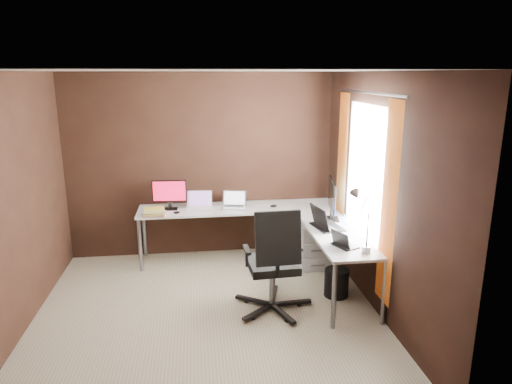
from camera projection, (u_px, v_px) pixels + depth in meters
room at (238, 196)px, 4.60m from camera, size 3.60×3.60×2.50m
desk at (271, 220)px, 5.75m from camera, size 2.65×2.25×0.73m
drawer_pedestal at (313, 243)px, 6.02m from camera, size 0.42×0.50×0.60m
monitor_left at (169, 193)px, 5.99m from camera, size 0.45×0.14×0.39m
monitor_right at (332, 198)px, 5.55m from camera, size 0.19×0.59×0.49m
laptop_white at (199, 205)px, 6.07m from camera, size 0.36×0.28×0.22m
laptop_silver at (234, 204)px, 6.12m from camera, size 0.36×0.29×0.21m
laptop_black_big at (325, 223)px, 5.30m from camera, size 0.36×0.45×0.27m
laptop_black_small at (343, 243)px, 4.73m from camera, size 0.27×0.31×0.18m
book_stack at (154, 212)px, 5.79m from camera, size 0.29×0.24×0.09m
mouse_left at (177, 212)px, 5.85m from camera, size 0.09×0.07×0.03m
mouse_corner at (274, 206)px, 6.11m from camera, size 0.11×0.09×0.04m
desk_lamp at (360, 212)px, 4.53m from camera, size 0.20×0.24×0.65m
office_chair at (273, 281)px, 4.83m from camera, size 0.66×0.66×1.17m
wastebasket at (336, 283)px, 5.20m from camera, size 0.34×0.34×0.32m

